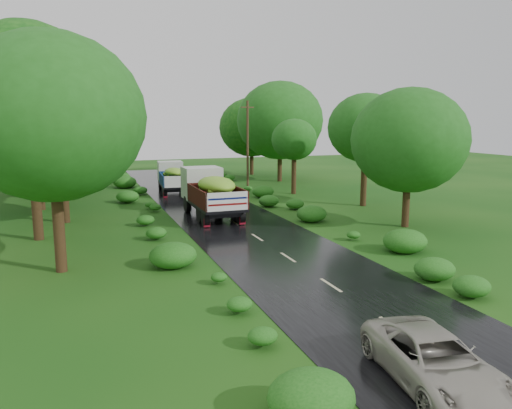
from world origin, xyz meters
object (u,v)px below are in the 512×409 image
truck_near (210,190)px  truck_far (173,176)px  car (434,360)px  utility_pole (248,144)px

truck_near → truck_far: truck_near is taller
truck_far → car: bearing=-85.9°
truck_near → truck_far: 11.01m
truck_near → utility_pole: size_ratio=0.92×
truck_near → car: bearing=-91.0°
truck_near → truck_far: bearing=91.5°
utility_pole → truck_far: bearing=169.6°
truck_far → utility_pole: bearing=9.2°
truck_far → car: size_ratio=1.41×
truck_near → car: size_ratio=1.63×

